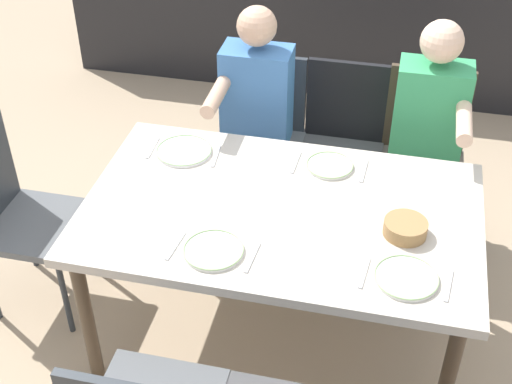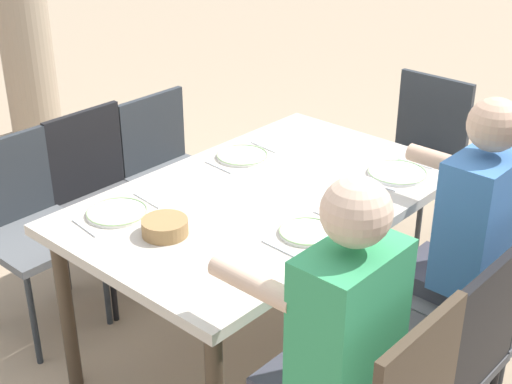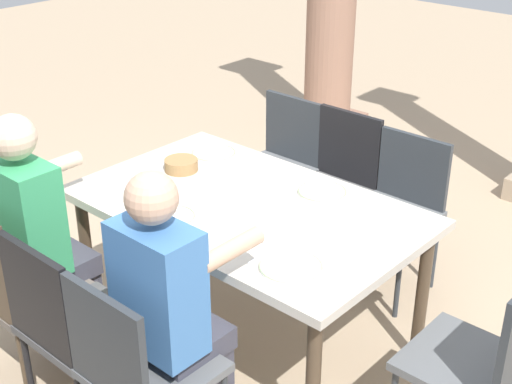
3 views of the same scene
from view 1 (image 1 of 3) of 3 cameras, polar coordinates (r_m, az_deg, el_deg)
ground_plane at (r=3.41m, az=1.76°, el=-11.39°), size 16.00×16.00×0.00m
dining_table at (r=2.93m, az=2.01°, el=-2.41°), size 1.61×1.00×0.76m
chair_west_south at (r=3.74m, az=13.24°, el=3.34°), size 0.44×0.44×0.94m
chair_mid_south at (r=3.74m, az=6.88°, el=4.19°), size 0.44×0.44×0.92m
chair_east_south at (r=3.79m, az=0.50°, el=5.01°), size 0.44×0.44×0.92m
chair_head_east at (r=3.41m, az=-18.74°, el=-1.36°), size 0.44×0.44×0.94m
diner_woman_green at (r=3.55m, az=-0.22°, el=5.37°), size 0.35×0.49×1.28m
diner_man_white at (r=3.50m, az=13.52°, el=3.81°), size 0.35×0.49×1.28m
patio_railing at (r=5.05m, az=7.29°, el=12.33°), size 4.01×0.10×0.90m
plate_0 at (r=2.62m, az=12.01°, el=-6.76°), size 0.23×0.23×0.02m
fork_0 at (r=2.63m, az=15.25°, el=-7.27°), size 0.03×0.17×0.01m
spoon_0 at (r=2.62m, az=8.72°, el=-6.41°), size 0.03×0.17×0.01m
plate_1 at (r=3.12m, az=5.95°, el=2.14°), size 0.21×0.21×0.02m
fork_1 at (r=3.12m, az=8.67°, el=1.69°), size 0.02×0.17×0.01m
spoon_1 at (r=3.14m, az=3.24°, el=2.41°), size 0.02×0.17×0.01m
plate_2 at (r=2.67m, az=-3.46°, el=-4.71°), size 0.23×0.23×0.02m
fork_2 at (r=2.65m, az=-0.31°, el=-5.29°), size 0.03×0.17×0.01m
spoon_2 at (r=2.72m, az=-6.51°, el=-4.31°), size 0.03×0.17×0.01m
plate_3 at (r=3.22m, az=-5.84°, el=3.33°), size 0.25×0.25×0.02m
fork_3 at (r=3.18m, az=-3.25°, el=2.92°), size 0.03×0.17×0.01m
spoon_3 at (r=3.26m, az=-8.34°, el=3.55°), size 0.02×0.17×0.01m
bread_basket at (r=2.79m, az=11.95°, el=-2.85°), size 0.17×0.17×0.06m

